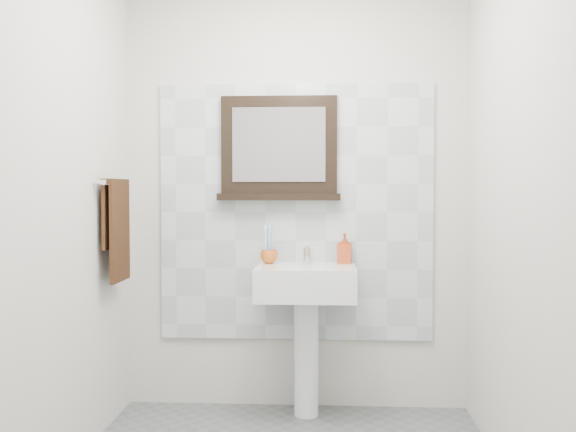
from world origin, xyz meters
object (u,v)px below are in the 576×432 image
Objects in this scene: soap_dispenser at (345,248)px; hand_towel at (117,222)px; pedestal_sink at (306,298)px; toothbrush_cup at (269,257)px; framed_mirror at (279,151)px.

soap_dispenser is 1.28m from hand_towel.
pedestal_sink is at bearing 10.85° from hand_towel.
soap_dispenser is at bearing 4.27° from toothbrush_cup.
hand_towel reaches higher than pedestal_sink.
toothbrush_cup is at bearing -122.88° from framed_mirror.
pedestal_sink is 9.73× the size of toothbrush_cup.
soap_dispenser is 0.32× the size of hand_towel.
framed_mirror is at bearing 57.12° from toothbrush_cup.
soap_dispenser is at bearing 32.29° from pedestal_sink.
framed_mirror is at bearing -178.14° from soap_dispenser.
soap_dispenser is at bearing 15.09° from hand_towel.
toothbrush_cup is 0.44m from soap_dispenser.
framed_mirror reaches higher than soap_dispenser.
framed_mirror is (-0.38, 0.05, 0.56)m from soap_dispenser.
toothbrush_cup is at bearing 20.63° from hand_towel.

